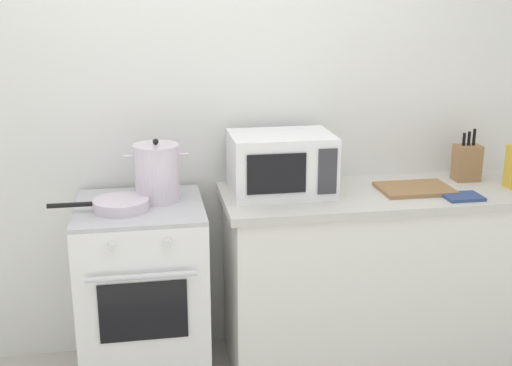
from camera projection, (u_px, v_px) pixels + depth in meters
name	position (u px, v px, depth m)	size (l,w,h in m)	color
back_wall	(261.00, 117.00, 3.42)	(4.40, 0.10, 2.50)	silver
lower_cabinet_right	(385.00, 278.00, 3.41)	(1.64, 0.56, 0.88)	white
countertop_right	(390.00, 194.00, 3.29)	(1.70, 0.60, 0.04)	beige
stove	(144.00, 294.00, 3.19)	(0.60, 0.64, 0.92)	white
stock_pot	(157.00, 173.00, 3.09)	(0.30, 0.22, 0.30)	silver
frying_pan	(120.00, 204.00, 2.98)	(0.46, 0.26, 0.05)	silver
microwave	(281.00, 164.00, 3.20)	(0.50, 0.37, 0.30)	white
cutting_board	(415.00, 189.00, 3.28)	(0.36, 0.26, 0.02)	#997047
knife_block	(467.00, 162.00, 3.44)	(0.13, 0.10, 0.28)	#997047
oven_mitt	(463.00, 197.00, 3.16)	(0.18, 0.14, 0.02)	#33477A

